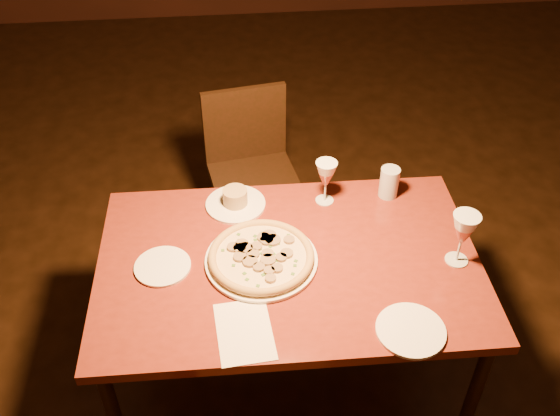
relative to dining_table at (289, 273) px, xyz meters
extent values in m
plane|color=#321D10|center=(0.29, 0.11, -0.62)|extent=(7.00, 7.00, 0.00)
cube|color=maroon|center=(0.00, 0.00, 0.04)|extent=(1.28, 0.83, 0.04)
cylinder|color=black|center=(-0.57, 0.36, -0.30)|extent=(0.05, 0.05, 0.64)
cylinder|color=black|center=(0.57, -0.36, -0.30)|extent=(0.05, 0.05, 0.64)
cylinder|color=black|center=(0.58, 0.34, -0.30)|extent=(0.05, 0.05, 0.64)
cube|color=black|center=(-0.06, 0.78, -0.21)|extent=(0.44, 0.44, 0.04)
cube|color=black|center=(-0.09, 0.96, -0.01)|extent=(0.38, 0.09, 0.36)
cylinder|color=black|center=(-0.19, 0.60, -0.42)|extent=(0.03, 0.03, 0.39)
cylinder|color=black|center=(-0.24, 0.91, -0.42)|extent=(0.03, 0.03, 0.39)
cylinder|color=black|center=(0.11, 0.65, -0.42)|extent=(0.03, 0.03, 0.39)
cylinder|color=black|center=(0.06, 0.96, -0.42)|extent=(0.03, 0.03, 0.39)
cylinder|color=white|center=(-0.09, 0.00, 0.07)|extent=(0.37, 0.37, 0.01)
cylinder|color=#CDB78D|center=(-0.09, 0.00, 0.08)|extent=(0.34, 0.34, 0.01)
torus|color=tan|center=(-0.09, 0.00, 0.09)|extent=(0.35, 0.35, 0.03)
cylinder|color=white|center=(-0.16, 0.30, 0.06)|extent=(0.22, 0.22, 0.01)
cylinder|color=tan|center=(-0.16, 0.30, 0.10)|extent=(0.09, 0.09, 0.06)
cylinder|color=silver|center=(0.40, 0.30, 0.12)|extent=(0.07, 0.07, 0.12)
cylinder|color=white|center=(-0.41, 0.01, 0.06)|extent=(0.18, 0.18, 0.01)
cylinder|color=white|center=(0.32, -0.33, 0.06)|extent=(0.21, 0.21, 0.01)
cube|color=white|center=(-0.16, -0.28, 0.06)|extent=(0.18, 0.25, 0.00)
camera|label=1|loc=(-0.18, -1.45, 1.52)|focal=40.00mm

